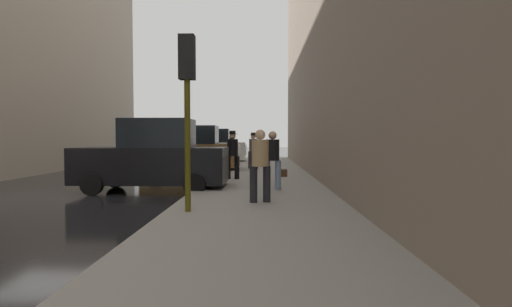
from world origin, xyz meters
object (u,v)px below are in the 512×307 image
pedestrian_with_beanie (253,149)px  duffel_bag (283,173)px  fire_hydrant (225,166)px  pedestrian_in_jeans (273,157)px  parked_bronze_suv (192,151)px  parked_white_van (211,148)px  pedestrian_with_fedora (233,152)px  traffic_light (187,84)px  pedestrian_in_tan_coat (260,162)px  parked_black_suv (153,158)px  parked_silver_sedan (221,148)px

pedestrian_with_beanie → duffel_bag: size_ratio=4.04×
fire_hydrant → pedestrian_in_jeans: pedestrian_in_jeans is taller
parked_bronze_suv → pedestrian_with_beanie: parked_bronze_suv is taller
parked_white_van → pedestrian_with_fedora: size_ratio=2.63×
fire_hydrant → pedestrian_with_fedora: bearing=-77.3°
traffic_light → pedestrian_in_jeans: bearing=62.9°
pedestrian_with_fedora → parked_white_van: bearing=101.3°
pedestrian_in_tan_coat → parked_white_van: bearing=101.3°
parked_black_suv → parked_silver_sedan: 20.37m
parked_bronze_suv → pedestrian_with_fedora: 5.10m
parked_bronze_suv → parked_white_van: same height
fire_hydrant → parked_white_van: bearing=101.0°
parked_silver_sedan → pedestrian_in_jeans: size_ratio=2.47×
fire_hydrant → traffic_light: 8.93m
parked_silver_sedan → pedestrian_in_jeans: 21.28m
parked_bronze_suv → traffic_light: traffic_light is taller
parked_white_van → traffic_light: traffic_light is taller
parked_bronze_suv → pedestrian_with_fedora: size_ratio=2.59×
fire_hydrant → parked_silver_sedan: bearing=96.5°
parked_bronze_suv → pedestrian_in_jeans: (3.68, -7.48, 0.07)m
pedestrian_in_jeans → parked_bronze_suv: bearing=116.2°
parked_silver_sedan → pedestrian_with_fedora: size_ratio=2.38×
duffel_bag → parked_silver_sedan: bearing=103.9°
parked_black_suv → pedestrian_in_tan_coat: parked_black_suv is taller
pedestrian_with_fedora → parked_bronze_suv: bearing=116.6°
pedestrian_with_beanie → traffic_light: bearing=-95.3°
pedestrian_in_tan_coat → traffic_light: bearing=-140.9°
pedestrian_with_beanie → parked_silver_sedan: bearing=102.7°
parked_black_suv → pedestrian_in_jeans: parked_black_suv is taller
pedestrian_in_tan_coat → pedestrian_with_fedora: size_ratio=0.96×
parked_bronze_suv → traffic_light: 11.35m
parked_black_suv → pedestrian_with_fedora: bearing=45.6°
parked_black_suv → pedestrian_in_jeans: bearing=-9.1°
parked_black_suv → pedestrian_with_beanie: (2.93, 7.40, 0.10)m
pedestrian_in_jeans → parked_white_van: bearing=104.4°
parked_black_suv → fire_hydrant: parked_black_suv is taller
pedestrian_with_fedora → traffic_light: bearing=-93.8°
parked_black_suv → pedestrian_with_beanie: 7.96m
parked_bronze_suv → traffic_light: bearing=-80.5°
parked_bronze_suv → parked_white_van: (-0.00, 6.84, 0.00)m
fire_hydrant → pedestrian_with_beanie: (1.12, 2.92, 0.64)m
pedestrian_in_jeans → traffic_light: bearing=-117.1°
pedestrian_with_beanie → pedestrian_in_tan_coat: bearing=-87.7°
parked_silver_sedan → pedestrian_in_tan_coat: size_ratio=2.47×
parked_silver_sedan → parked_black_suv: bearing=-90.0°
pedestrian_in_jeans → parked_black_suv: bearing=170.9°
fire_hydrant → pedestrian_in_jeans: size_ratio=0.41×
pedestrian_with_fedora → fire_hydrant: bearing=102.7°
pedestrian_with_fedora → duffel_bag: 2.34m
traffic_light → pedestrian_with_beanie: size_ratio=2.03×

